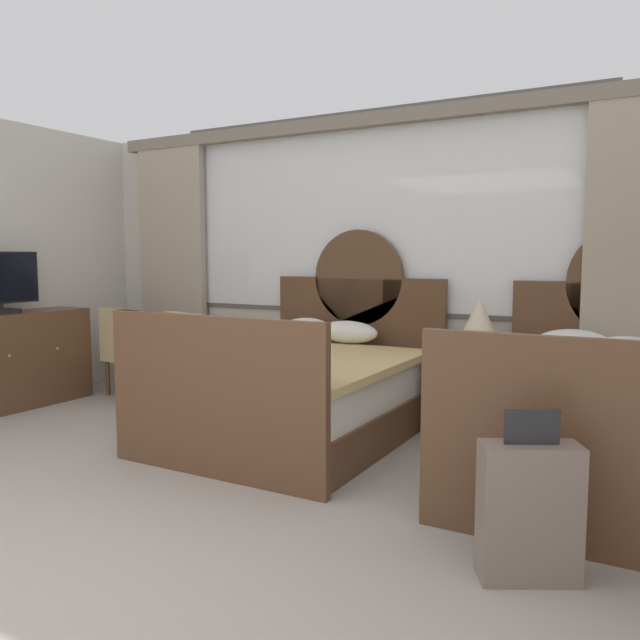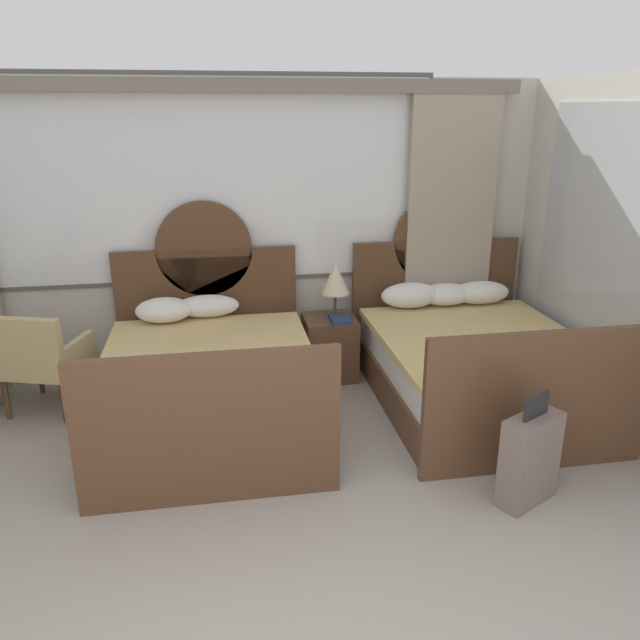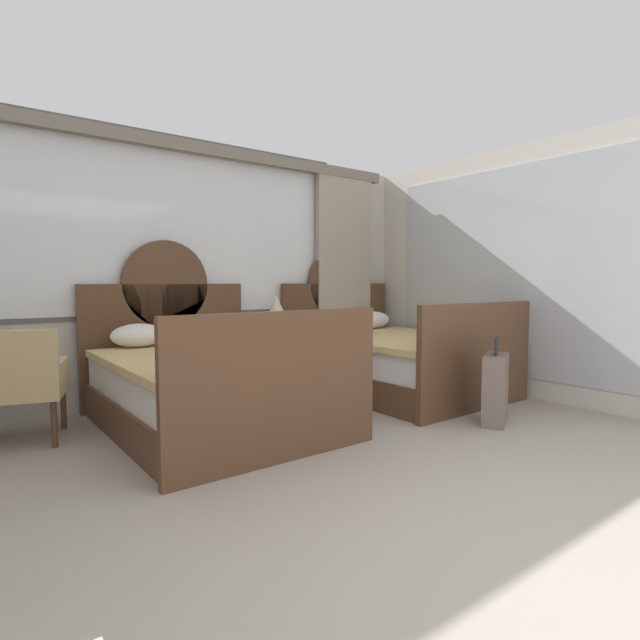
{
  "view_description": "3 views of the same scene",
  "coord_description": "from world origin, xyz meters",
  "px_view_note": "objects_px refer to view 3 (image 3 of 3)",
  "views": [
    {
      "loc": [
        2.44,
        -0.98,
        1.41
      ],
      "look_at": [
        0.37,
        2.75,
        0.98
      ],
      "focal_mm": 35.2,
      "sensor_mm": 36.0,
      "label": 1
    },
    {
      "loc": [
        0.04,
        -1.41,
        2.44
      ],
      "look_at": [
        0.81,
        3.02,
        0.89
      ],
      "focal_mm": 34.7,
      "sensor_mm": 36.0,
      "label": 2
    },
    {
      "loc": [
        -1.84,
        -0.7,
        1.24
      ],
      "look_at": [
        0.97,
        2.99,
        0.88
      ],
      "focal_mm": 27.75,
      "sensor_mm": 36.0,
      "label": 3
    }
  ],
  "objects_px": {
    "bed_near_window": "(210,384)",
    "nightstand_between_beds": "(276,367)",
    "table_lamp_on_nightstand": "(277,309)",
    "suitcase_on_floor": "(495,388)",
    "armchair_by_window_left": "(19,380)",
    "bed_near_mirror": "(393,358)",
    "book_on_nightstand": "(286,340)"
  },
  "relations": [
    {
      "from": "book_on_nightstand",
      "to": "armchair_by_window_left",
      "type": "relative_size",
      "value": 0.29
    },
    {
      "from": "suitcase_on_floor",
      "to": "armchair_by_window_left",
      "type": "bearing_deg",
      "value": 151.07
    },
    {
      "from": "table_lamp_on_nightstand",
      "to": "suitcase_on_floor",
      "type": "relative_size",
      "value": 0.67
    },
    {
      "from": "bed_near_window",
      "to": "suitcase_on_floor",
      "type": "bearing_deg",
      "value": -35.7
    },
    {
      "from": "nightstand_between_beds",
      "to": "armchair_by_window_left",
      "type": "bearing_deg",
      "value": -172.84
    },
    {
      "from": "bed_near_mirror",
      "to": "nightstand_between_beds",
      "type": "relative_size",
      "value": 3.73
    },
    {
      "from": "bed_near_mirror",
      "to": "book_on_nightstand",
      "type": "relative_size",
      "value": 8.42
    },
    {
      "from": "table_lamp_on_nightstand",
      "to": "bed_near_mirror",
      "type": "bearing_deg",
      "value": -36.7
    },
    {
      "from": "table_lamp_on_nightstand",
      "to": "armchair_by_window_left",
      "type": "bearing_deg",
      "value": -171.44
    },
    {
      "from": "bed_near_mirror",
      "to": "armchair_by_window_left",
      "type": "xyz_separation_m",
      "value": [
        -3.6,
        0.4,
        0.12
      ]
    },
    {
      "from": "bed_near_window",
      "to": "table_lamp_on_nightstand",
      "type": "xyz_separation_m",
      "value": [
        1.19,
        0.8,
        0.57
      ]
    },
    {
      "from": "bed_near_mirror",
      "to": "suitcase_on_floor",
      "type": "bearing_deg",
      "value": -98.61
    },
    {
      "from": "table_lamp_on_nightstand",
      "to": "book_on_nightstand",
      "type": "relative_size",
      "value": 1.95
    },
    {
      "from": "bed_near_window",
      "to": "nightstand_between_beds",
      "type": "bearing_deg",
      "value": 33.01
    },
    {
      "from": "book_on_nightstand",
      "to": "bed_near_window",
      "type": "bearing_deg",
      "value": -152.21
    },
    {
      "from": "armchair_by_window_left",
      "to": "table_lamp_on_nightstand",
      "type": "bearing_deg",
      "value": 8.56
    },
    {
      "from": "book_on_nightstand",
      "to": "suitcase_on_floor",
      "type": "xyz_separation_m",
      "value": [
        0.81,
        -2.08,
        -0.29
      ]
    },
    {
      "from": "book_on_nightstand",
      "to": "nightstand_between_beds",
      "type": "bearing_deg",
      "value": 130.14
    },
    {
      "from": "bed_near_mirror",
      "to": "nightstand_between_beds",
      "type": "distance_m",
      "value": 1.33
    },
    {
      "from": "nightstand_between_beds",
      "to": "book_on_nightstand",
      "type": "xyz_separation_m",
      "value": [
        0.08,
        -0.1,
        0.31
      ]
    },
    {
      "from": "book_on_nightstand",
      "to": "table_lamp_on_nightstand",
      "type": "bearing_deg",
      "value": 95.74
    },
    {
      "from": "bed_near_mirror",
      "to": "suitcase_on_floor",
      "type": "xyz_separation_m",
      "value": [
        -0.22,
        -1.47,
        -0.06
      ]
    },
    {
      "from": "bed_near_window",
      "to": "nightstand_between_beds",
      "type": "distance_m",
      "value": 1.34
    },
    {
      "from": "bed_near_window",
      "to": "suitcase_on_floor",
      "type": "distance_m",
      "value": 2.49
    },
    {
      "from": "bed_near_mirror",
      "to": "nightstand_between_beds",
      "type": "xyz_separation_m",
      "value": [
        -1.12,
        0.71,
        -0.08
      ]
    },
    {
      "from": "armchair_by_window_left",
      "to": "bed_near_mirror",
      "type": "bearing_deg",
      "value": -6.37
    },
    {
      "from": "table_lamp_on_nightstand",
      "to": "book_on_nightstand",
      "type": "distance_m",
      "value": 0.38
    },
    {
      "from": "bed_near_mirror",
      "to": "table_lamp_on_nightstand",
      "type": "height_order",
      "value": "bed_near_mirror"
    },
    {
      "from": "suitcase_on_floor",
      "to": "nightstand_between_beds",
      "type": "bearing_deg",
      "value": 112.33
    },
    {
      "from": "armchair_by_window_left",
      "to": "nightstand_between_beds",
      "type": "bearing_deg",
      "value": 7.16
    },
    {
      "from": "book_on_nightstand",
      "to": "bed_near_mirror",
      "type": "bearing_deg",
      "value": -30.83
    },
    {
      "from": "book_on_nightstand",
      "to": "armchair_by_window_left",
      "type": "height_order",
      "value": "armchair_by_window_left"
    }
  ]
}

